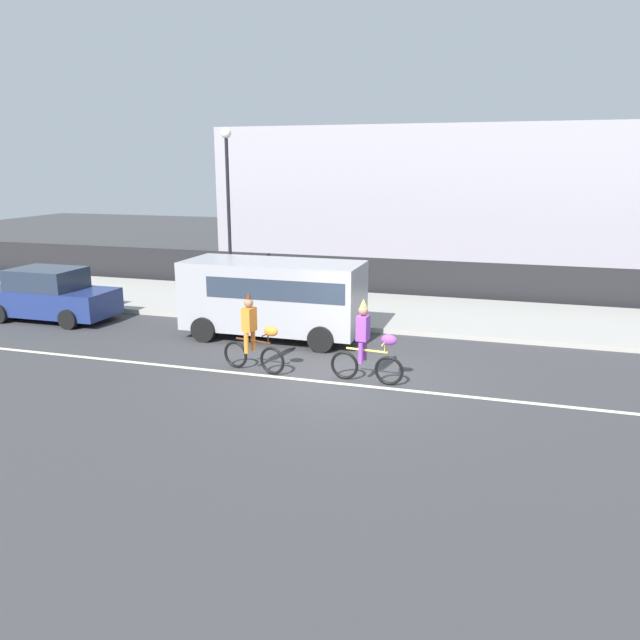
{
  "coord_description": "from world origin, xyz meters",
  "views": [
    {
      "loc": [
        3.42,
        -13.34,
        4.81
      ],
      "look_at": [
        -1.0,
        1.2,
        1.0
      ],
      "focal_mm": 35.0,
      "sensor_mm": 36.0,
      "label": 1
    }
  ],
  "objects_px": {
    "parked_van_grey": "(276,294)",
    "parked_car_navy": "(50,295)",
    "street_lamp_post": "(228,188)",
    "parade_cyclist_orange": "(254,337)",
    "parade_cyclist_purple": "(368,347)"
  },
  "relations": [
    {
      "from": "parade_cyclist_orange",
      "to": "parked_car_navy",
      "type": "height_order",
      "value": "parade_cyclist_orange"
    },
    {
      "from": "parked_van_grey",
      "to": "parade_cyclist_orange",
      "type": "bearing_deg",
      "value": -79.3
    },
    {
      "from": "parade_cyclist_purple",
      "to": "parade_cyclist_orange",
      "type": "bearing_deg",
      "value": -179.53
    },
    {
      "from": "parade_cyclist_purple",
      "to": "parked_van_grey",
      "type": "relative_size",
      "value": 0.38
    },
    {
      "from": "parade_cyclist_orange",
      "to": "parade_cyclist_purple",
      "type": "distance_m",
      "value": 2.75
    },
    {
      "from": "parade_cyclist_orange",
      "to": "parked_car_navy",
      "type": "xyz_separation_m",
      "value": [
        -8.14,
        2.85,
        -0.06
      ]
    },
    {
      "from": "parked_van_grey",
      "to": "parked_car_navy",
      "type": "height_order",
      "value": "parked_van_grey"
    },
    {
      "from": "parade_cyclist_purple",
      "to": "parked_van_grey",
      "type": "distance_m",
      "value": 4.43
    },
    {
      "from": "street_lamp_post",
      "to": "parked_van_grey",
      "type": "bearing_deg",
      "value": -51.42
    },
    {
      "from": "parade_cyclist_purple",
      "to": "parked_van_grey",
      "type": "bearing_deg",
      "value": 138.52
    },
    {
      "from": "street_lamp_post",
      "to": "parade_cyclist_purple",
      "type": "bearing_deg",
      "value": -46.9
    },
    {
      "from": "parked_van_grey",
      "to": "street_lamp_post",
      "type": "height_order",
      "value": "street_lamp_post"
    },
    {
      "from": "parade_cyclist_orange",
      "to": "parked_van_grey",
      "type": "distance_m",
      "value": 3.03
    },
    {
      "from": "parade_cyclist_orange",
      "to": "parade_cyclist_purple",
      "type": "relative_size",
      "value": 1.0
    },
    {
      "from": "parade_cyclist_purple",
      "to": "street_lamp_post",
      "type": "bearing_deg",
      "value": 133.1
    }
  ]
}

